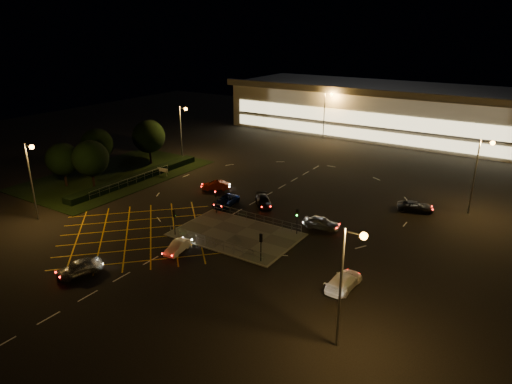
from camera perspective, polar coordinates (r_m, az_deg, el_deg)
The scene contains 27 objects.
ground at distance 56.91m, azimuth -3.00°, elevation -4.19°, with size 180.00×180.00×0.00m, color black.
pedestrian_island at distance 54.35m, azimuth -2.51°, elevation -5.33°, with size 14.00×9.00×0.12m, color #4C4944.
grass_verge at distance 79.19m, azimuth -17.08°, elevation 2.06°, with size 18.00×30.00×0.08m, color black.
hedge at distance 75.42m, azimuth -14.63°, elevation 1.78°, with size 2.00×26.00×1.00m, color black.
supermarket at distance 109.77m, azimuth 16.44°, elevation 9.84°, with size 72.00×26.50×10.50m.
streetlight_sw at distance 62.41m, azimuth -26.26°, elevation 2.35°, with size 1.78×0.56×10.03m.
streetlight_se at distance 34.14m, azimuth 11.36°, elevation -9.87°, with size 1.78×0.56×10.03m.
streetlight_nw at distance 82.48m, azimuth -9.17°, elevation 8.09°, with size 1.78×0.56×10.03m.
streetlight_ne at distance 64.46m, azimuth 26.19°, elevation 2.88°, with size 1.78×0.56×10.03m.
streetlight_far_left at distance 99.89m, azimuth 8.78°, elevation 10.19°, with size 1.78×0.56×10.03m.
signal_sw at distance 54.10m, azimuth -10.21°, elevation -3.09°, with size 0.28×0.30×3.15m.
signal_se at distance 47.35m, azimuth 0.62°, elevation -6.25°, with size 0.28×0.30×3.15m.
signal_nw at distance 59.70m, azimuth -5.04°, elevation -0.58°, with size 0.28×0.30×3.15m.
signal_ne at distance 53.66m, azimuth 5.18°, elevation -3.04°, with size 0.28×0.30×3.15m.
tree_a at distance 74.99m, azimuth -23.02°, elevation 3.77°, with size 5.04×5.04×6.86m.
tree_b at distance 81.00m, azimuth -19.27°, elevation 5.60°, with size 5.40×5.40×7.35m.
tree_c at distance 83.04m, azimuth -13.26°, elevation 6.76°, with size 5.76×5.76×7.84m.
tree_d at distance 91.52m, azimuth -13.19°, elevation 7.37°, with size 4.68×4.68×6.37m.
tree_e at distance 72.85m, azimuth -19.97°, elevation 3.98°, with size 5.40×5.40×7.35m.
car_near_silver at distance 49.23m, azimuth -21.21°, elevation -8.76°, with size 1.79×4.46×1.52m, color #A4A8AC.
car_queue_white at distance 50.91m, azimuth -9.79°, elevation -6.78°, with size 1.29×3.71×1.22m, color white.
car_left_blue at distance 62.92m, azimuth -3.81°, elevation -1.11°, with size 2.17×4.71×1.31m, color #0C1A4D.
car_far_dkgrey at distance 62.64m, azimuth 0.96°, elevation -1.16°, with size 1.86×4.59×1.33m, color black.
car_right_silver at distance 56.28m, azimuth 8.16°, elevation -3.82°, with size 1.78×4.43×1.51m, color #9FA2A6.
car_circ_red at distance 69.05m, azimuth -5.07°, elevation 0.83°, with size 1.43×4.09×1.35m, color #9D230B.
car_east_grey at distance 64.41m, azimuth 19.31°, elevation -1.74°, with size 2.19×4.75×1.32m, color black.
car_approach_white at distance 44.56m, azimuth 10.91°, elevation -10.85°, with size 2.08×5.11×1.48m, color silver.
Camera 1 is at (30.55, -41.92, 23.40)m, focal length 32.00 mm.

